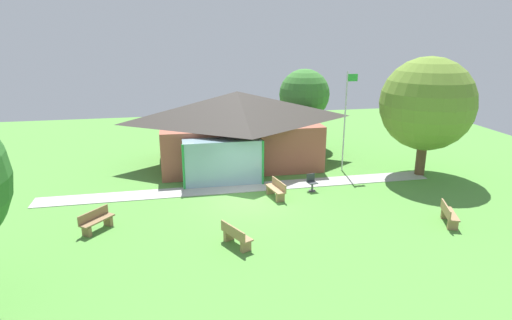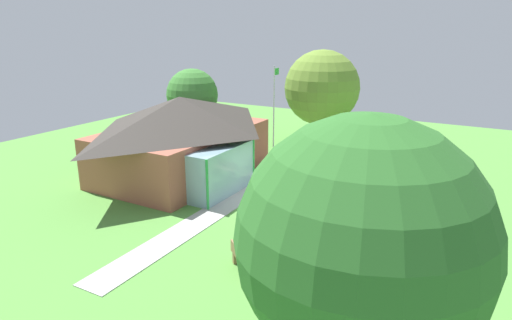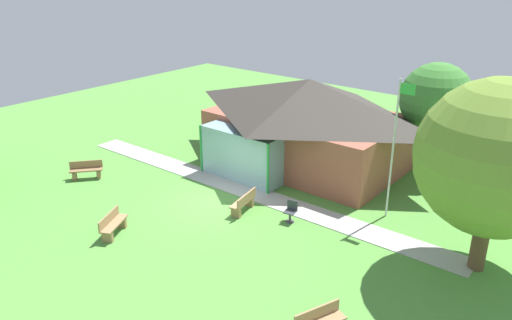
% 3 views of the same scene
% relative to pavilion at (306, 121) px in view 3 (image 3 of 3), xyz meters
% --- Properties ---
extents(ground_plane, '(44.00, 44.00, 0.00)m').
position_rel_pavilion_xyz_m(ground_plane, '(-0.37, -6.06, -2.26)').
color(ground_plane, '#54933D').
extents(pavilion, '(10.05, 7.64, 4.34)m').
position_rel_pavilion_xyz_m(pavilion, '(0.00, 0.00, 0.00)').
color(pavilion, '#A35642').
rests_on(pavilion, ground_plane).
extents(footpath, '(20.16, 1.55, 0.03)m').
position_rel_pavilion_xyz_m(footpath, '(-0.37, -4.35, -2.24)').
color(footpath, '#ADADA8').
rests_on(footpath, ground_plane).
extents(flagpole, '(0.64, 0.08, 5.64)m').
position_rel_pavilion_xyz_m(flagpole, '(5.74, -2.56, 0.85)').
color(flagpole, silver).
rests_on(flagpole, ground_plane).
extents(bench_mid_left, '(1.30, 1.43, 0.84)m').
position_rel_pavilion_xyz_m(bench_mid_left, '(-6.99, -8.03, -1.86)').
color(bench_mid_left, olive).
rests_on(bench_mid_left, ground_plane).
extents(bench_front_center, '(1.07, 1.54, 0.84)m').
position_rel_pavilion_xyz_m(bench_front_center, '(-1.65, -10.42, -1.86)').
color(bench_front_center, '#9E7A51').
rests_on(bench_front_center, ground_plane).
extents(bench_rear_near_path, '(0.73, 1.56, 0.84)m').
position_rel_pavilion_xyz_m(bench_rear_near_path, '(0.99, -5.93, -1.86)').
color(bench_rear_near_path, '#9E7A51').
rests_on(bench_rear_near_path, ground_plane).
extents(patio_chair_lawn_spare, '(0.51, 0.51, 0.86)m').
position_rel_pavilion_xyz_m(patio_chair_lawn_spare, '(2.96, -5.37, -1.84)').
color(patio_chair_lawn_spare, '#33383D').
rests_on(patio_chair_lawn_spare, ground_plane).
extents(tree_east_hedge, '(5.00, 5.00, 6.49)m').
position_rel_pavilion_xyz_m(tree_east_hedge, '(9.69, -4.09, 1.72)').
color(tree_east_hedge, brown).
rests_on(tree_east_hedge, ground_plane).
extents(tree_behind_pavilion_right, '(3.40, 3.40, 5.29)m').
position_rel_pavilion_xyz_m(tree_behind_pavilion_right, '(5.11, 3.23, 1.30)').
color(tree_behind_pavilion_right, brown).
rests_on(tree_behind_pavilion_right, ground_plane).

